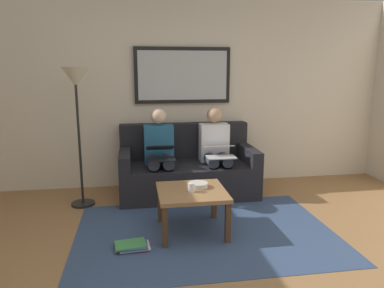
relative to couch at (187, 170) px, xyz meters
name	(u,v)px	position (x,y,z in m)	size (l,w,h in m)	color
ground_plane	(226,284)	(0.00, 2.12, -0.36)	(6.00, 5.20, 0.10)	olive
wall_rear	(182,93)	(0.00, -0.48, 0.99)	(6.00, 0.12, 2.60)	beige
area_rug	(205,232)	(0.00, 1.27, -0.31)	(2.60, 1.80, 0.01)	#33476B
couch	(187,170)	(0.00, 0.00, 0.00)	(1.76, 0.90, 0.90)	black
framed_mirror	(183,75)	(0.00, -0.39, 1.24)	(1.32, 0.05, 0.76)	black
coffee_table	(192,196)	(0.13, 1.22, 0.07)	(0.68, 0.68, 0.44)	olive
cup	(191,188)	(0.14, 1.27, 0.17)	(0.07, 0.07, 0.09)	silver
bowl	(198,185)	(0.05, 1.14, 0.15)	(0.20, 0.20, 0.05)	beige
person_left	(215,148)	(-0.37, 0.07, 0.30)	(0.38, 0.58, 1.14)	silver
laptop_silver	(220,151)	(-0.37, 0.31, 0.31)	(0.36, 0.34, 0.15)	silver
person_right	(159,150)	(0.37, 0.07, 0.30)	(0.38, 0.58, 1.14)	#235B84
laptop_black	(161,153)	(0.37, 0.30, 0.32)	(0.34, 0.38, 0.17)	black
magazine_stack	(132,245)	(0.74, 1.49, -0.28)	(0.34, 0.28, 0.05)	red
standing_lamp	(76,92)	(1.33, 0.27, 1.06)	(0.32, 0.32, 1.66)	black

